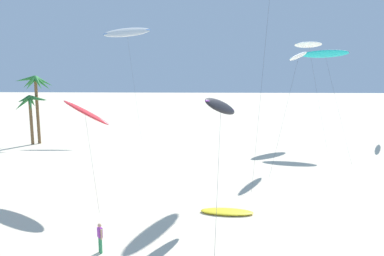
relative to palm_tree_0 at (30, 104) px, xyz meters
name	(u,v)px	position (x,y,z in m)	size (l,w,h in m)	color
palm_tree_0	(30,104)	(0.00, 0.00, 0.00)	(4.40, 4.43, 6.44)	brown
palm_tree_1	(36,88)	(0.61, 0.62, 2.05)	(4.40, 4.13, 8.94)	brown
flying_kite_2	(221,107)	(23.51, -22.58, 2.09)	(2.77, 11.57, 8.38)	black
flying_kite_3	(85,112)	(13.34, -18.56, 1.24)	(5.64, 6.54, 7.50)	red
flying_kite_5	(127,32)	(10.97, 8.50, 9.78)	(6.94, 6.01, 16.15)	white
flying_kite_6	(309,45)	(36.39, 4.88, 7.71)	(5.54, 10.83, 13.52)	white
flying_kite_7	(325,54)	(37.21, 0.45, 6.32)	(5.79, 10.66, 12.27)	#19B2B7
flying_kite_8	(299,56)	(32.04, -7.46, 5.78)	(5.55, 9.17, 11.84)	white
grounded_kite_2	(227,212)	(24.03, -22.15, -5.13)	(3.69, 1.58, 0.24)	yellow
person_far_watcher	(100,237)	(16.96, -27.79, -4.35)	(0.35, 0.42, 1.66)	#338E56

